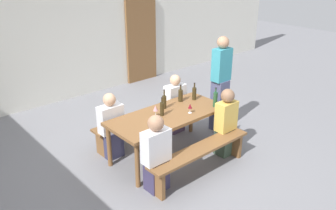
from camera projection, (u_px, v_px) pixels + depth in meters
name	position (u px, v px, depth m)	size (l,w,h in m)	color
ground_plane	(168.00, 155.00, 5.81)	(24.00, 24.00, 0.00)	slate
back_wall	(63.00, 28.00, 7.57)	(14.00, 0.20, 3.20)	silver
wooden_door	(141.00, 40.00, 8.90)	(0.90, 0.06, 2.10)	brown
tasting_table	(168.00, 118.00, 5.55)	(1.93, 0.85, 0.75)	brown
bench_near	(200.00, 154.00, 5.17)	(1.83, 0.30, 0.45)	brown
bench_far	(141.00, 121.00, 6.17)	(1.83, 0.30, 0.45)	brown
wine_bottle_0	(194.00, 93.00, 6.02)	(0.07, 0.07, 0.31)	#332814
wine_bottle_1	(215.00, 99.00, 5.73)	(0.07, 0.07, 0.33)	#234C2D
wine_bottle_2	(164.00, 102.00, 5.67)	(0.07, 0.07, 0.32)	#332814
wine_bottle_3	(162.00, 109.00, 5.41)	(0.06, 0.06, 0.30)	#332814
wine_bottle_4	(180.00, 95.00, 5.95)	(0.08, 0.08, 0.30)	#332814
wine_glass_0	(190.00, 106.00, 5.50)	(0.07, 0.07, 0.16)	silver
wine_glass_1	(155.00, 108.00, 5.38)	(0.07, 0.07, 0.18)	silver
wine_glass_2	(156.00, 125.00, 4.92)	(0.07, 0.07, 0.15)	silver
seated_guest_near_0	(156.00, 155.00, 4.76)	(0.39, 0.24, 1.14)	#383152
seated_guest_near_1	(226.00, 123.00, 5.64)	(0.35, 0.24, 1.15)	#3A4E3C
seated_guest_far_0	(111.00, 127.00, 5.58)	(0.39, 0.24, 1.10)	#353553
seated_guest_far_1	(175.00, 105.00, 6.41)	(0.39, 0.24, 1.10)	#56415D
standing_host	(220.00, 85.00, 6.34)	(0.33, 0.24, 1.77)	#4A4E70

